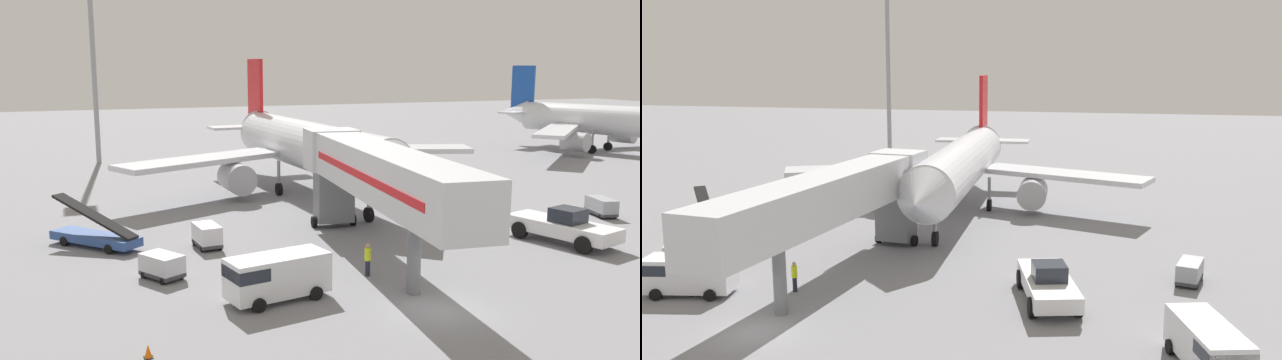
% 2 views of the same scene
% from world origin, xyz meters
% --- Properties ---
extents(ground_plane, '(300.00, 300.00, 0.00)m').
position_xyz_m(ground_plane, '(0.00, 0.00, 0.00)').
color(ground_plane, gray).
extents(airplane_at_gate, '(33.22, 34.96, 11.82)m').
position_xyz_m(airplane_at_gate, '(3.85, 28.75, 4.21)').
color(airplane_at_gate, silver).
rests_on(airplane_at_gate, ground).
extents(jet_bridge, '(5.68, 22.92, 6.82)m').
position_xyz_m(jet_bridge, '(0.77, 8.81, 5.11)').
color(jet_bridge, silver).
rests_on(jet_bridge, ground).
extents(pushback_tug, '(4.36, 7.53, 2.32)m').
position_xyz_m(pushback_tug, '(13.68, 7.56, 1.07)').
color(pushback_tug, white).
rests_on(pushback_tug, ground).
extents(belt_loader_truck, '(5.43, 5.92, 3.10)m').
position_xyz_m(belt_loader_truck, '(-14.30, 17.25, 0.76)').
color(belt_loader_truck, '#2D4C8E').
rests_on(belt_loader_truck, ground).
extents(service_van_rear_left, '(5.29, 2.98, 2.23)m').
position_xyz_m(service_van_rear_left, '(-6.64, 4.06, 1.27)').
color(service_van_rear_left, white).
rests_on(service_van_rear_left, ground).
extents(baggage_cart_mid_right, '(2.35, 2.69, 1.34)m').
position_xyz_m(baggage_cart_mid_right, '(-11.29, 9.37, 0.75)').
color(baggage_cart_mid_right, '#38383D').
rests_on(baggage_cart_mid_right, ground).
extents(baggage_cart_near_left, '(1.89, 2.95, 1.37)m').
position_xyz_m(baggage_cart_near_left, '(21.72, 12.69, 0.77)').
color(baggage_cart_near_left, '#38383D').
rests_on(baggage_cart_near_left, ground).
extents(baggage_cart_outer_right, '(1.54, 2.53, 1.47)m').
position_xyz_m(baggage_cart_outer_right, '(-7.81, 14.58, 0.82)').
color(baggage_cart_outer_right, '#38383D').
rests_on(baggage_cart_outer_right, ground).
extents(ground_crew_worker_foreground, '(0.49, 0.49, 1.81)m').
position_xyz_m(ground_crew_worker_foreground, '(-0.85, 5.87, 0.96)').
color(ground_crew_worker_foreground, '#1E2333').
rests_on(ground_crew_worker_foreground, ground).
extents(safety_cone_alpha, '(0.36, 0.36, 0.55)m').
position_xyz_m(safety_cone_alpha, '(-13.18, -0.35, 0.27)').
color(safety_cone_alpha, black).
rests_on(safety_cone_alpha, ground).
extents(airplane_background, '(32.79, 30.64, 11.09)m').
position_xyz_m(airplane_background, '(49.23, 41.43, 4.05)').
color(airplane_background, silver).
rests_on(airplane_background, ground).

